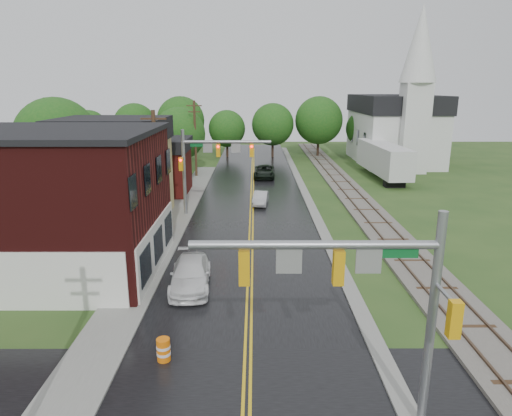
{
  "coord_description": "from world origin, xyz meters",
  "views": [
    {
      "loc": [
        0.3,
        -10.32,
        10.59
      ],
      "look_at": [
        0.35,
        16.18,
        3.5
      ],
      "focal_mm": 32.0,
      "sensor_mm": 36.0,
      "label": 1
    }
  ],
  "objects_px": {
    "sedan_silver": "(261,198)",
    "semi_trailer": "(384,158)",
    "tree_left_e": "(180,135)",
    "construction_barrel": "(164,350)",
    "brick_building": "(32,202)",
    "traffic_signal_far": "(209,157)",
    "utility_pole_b": "(156,171)",
    "traffic_signal_near": "(363,284)",
    "utility_pole_c": "(195,137)",
    "pickup_white": "(191,274)",
    "church": "(397,122)",
    "tree_left_c": "(126,143)",
    "tree_left_b": "(58,141)",
    "suv_dark": "(264,172)"
  },
  "relations": [
    {
      "from": "utility_pole_c",
      "to": "tree_left_c",
      "type": "xyz_separation_m",
      "value": [
        -7.05,
        -4.1,
        -0.21
      ]
    },
    {
      "from": "utility_pole_c",
      "to": "suv_dark",
      "type": "height_order",
      "value": "utility_pole_c"
    },
    {
      "from": "traffic_signal_far",
      "to": "semi_trailer",
      "type": "relative_size",
      "value": 0.56
    },
    {
      "from": "brick_building",
      "to": "construction_barrel",
      "type": "bearing_deg",
      "value": -45.53
    },
    {
      "from": "sedan_silver",
      "to": "semi_trailer",
      "type": "distance_m",
      "value": 19.22
    },
    {
      "from": "tree_left_b",
      "to": "utility_pole_c",
      "type": "bearing_deg",
      "value": 47.61
    },
    {
      "from": "tree_left_c",
      "to": "tree_left_e",
      "type": "distance_m",
      "value": 7.82
    },
    {
      "from": "traffic_signal_far",
      "to": "tree_left_b",
      "type": "relative_size",
      "value": 0.76
    },
    {
      "from": "tree_left_e",
      "to": "pickup_white",
      "type": "xyz_separation_m",
      "value": [
        5.65,
        -33.32,
        -4.07
      ]
    },
    {
      "from": "tree_left_c",
      "to": "suv_dark",
      "type": "relative_size",
      "value": 1.46
    },
    {
      "from": "traffic_signal_far",
      "to": "tree_left_c",
      "type": "xyz_separation_m",
      "value": [
        -10.38,
        12.9,
        -0.46
      ]
    },
    {
      "from": "tree_left_c",
      "to": "brick_building",
      "type": "bearing_deg",
      "value": -86.86
    },
    {
      "from": "construction_barrel",
      "to": "utility_pole_c",
      "type": "bearing_deg",
      "value": 95.16
    },
    {
      "from": "suv_dark",
      "to": "construction_barrel",
      "type": "height_order",
      "value": "suv_dark"
    },
    {
      "from": "sedan_silver",
      "to": "construction_barrel",
      "type": "xyz_separation_m",
      "value": [
        -4.14,
        -24.81,
        -0.12
      ]
    },
    {
      "from": "brick_building",
      "to": "suv_dark",
      "type": "relative_size",
      "value": 2.72
    },
    {
      "from": "tree_left_c",
      "to": "construction_barrel",
      "type": "height_order",
      "value": "tree_left_c"
    },
    {
      "from": "utility_pole_b",
      "to": "brick_building",
      "type": "bearing_deg",
      "value": -129.07
    },
    {
      "from": "tree_left_c",
      "to": "tree_left_e",
      "type": "xyz_separation_m",
      "value": [
        5.0,
        6.0,
        0.3
      ]
    },
    {
      "from": "church",
      "to": "utility_pole_b",
      "type": "distance_m",
      "value": 41.55
    },
    {
      "from": "tree_left_b",
      "to": "tree_left_c",
      "type": "height_order",
      "value": "tree_left_b"
    },
    {
      "from": "utility_pole_b",
      "to": "tree_left_e",
      "type": "height_order",
      "value": "utility_pole_b"
    },
    {
      "from": "tree_left_e",
      "to": "semi_trailer",
      "type": "xyz_separation_m",
      "value": [
        24.25,
        -3.03,
        -2.43
      ]
    },
    {
      "from": "utility_pole_c",
      "to": "pickup_white",
      "type": "relative_size",
      "value": 1.77
    },
    {
      "from": "sedan_silver",
      "to": "traffic_signal_far",
      "type": "bearing_deg",
      "value": -135.25
    },
    {
      "from": "tree_left_e",
      "to": "utility_pole_b",
      "type": "bearing_deg",
      "value": -85.1
    },
    {
      "from": "suv_dark",
      "to": "pickup_white",
      "type": "distance_m",
      "value": 31.03
    },
    {
      "from": "traffic_signal_far",
      "to": "traffic_signal_near",
      "type": "bearing_deg",
      "value": -74.48
    },
    {
      "from": "traffic_signal_far",
      "to": "suv_dark",
      "type": "bearing_deg",
      "value": 73.31
    },
    {
      "from": "utility_pole_b",
      "to": "construction_barrel",
      "type": "xyz_separation_m",
      "value": [
        3.46,
        -16.32,
        -4.24
      ]
    },
    {
      "from": "construction_barrel",
      "to": "tree_left_c",
      "type": "bearing_deg",
      "value": 107.07
    },
    {
      "from": "traffic_signal_near",
      "to": "traffic_signal_far",
      "type": "xyz_separation_m",
      "value": [
        -6.94,
        25.0,
        0.01
      ]
    },
    {
      "from": "semi_trailer",
      "to": "construction_barrel",
      "type": "bearing_deg",
      "value": -116.75
    },
    {
      "from": "brick_building",
      "to": "pickup_white",
      "type": "xyz_separation_m",
      "value": [
        9.28,
        -2.42,
        -3.41
      ]
    },
    {
      "from": "tree_left_b",
      "to": "sedan_silver",
      "type": "distance_m",
      "value": 19.39
    },
    {
      "from": "tree_left_e",
      "to": "construction_barrel",
      "type": "height_order",
      "value": "tree_left_e"
    },
    {
      "from": "semi_trailer",
      "to": "brick_building",
      "type": "bearing_deg",
      "value": -135.02
    },
    {
      "from": "tree_left_b",
      "to": "semi_trailer",
      "type": "relative_size",
      "value": 0.74
    },
    {
      "from": "brick_building",
      "to": "church",
      "type": "height_order",
      "value": "church"
    },
    {
      "from": "utility_pole_b",
      "to": "utility_pole_c",
      "type": "xyz_separation_m",
      "value": [
        0.0,
        22.0,
        0.0
      ]
    },
    {
      "from": "semi_trailer",
      "to": "traffic_signal_far",
      "type": "bearing_deg",
      "value": -139.95
    },
    {
      "from": "sedan_silver",
      "to": "semi_trailer",
      "type": "height_order",
      "value": "semi_trailer"
    },
    {
      "from": "tree_left_b",
      "to": "sedan_silver",
      "type": "relative_size",
      "value": 2.67
    },
    {
      "from": "suv_dark",
      "to": "traffic_signal_far",
      "type": "bearing_deg",
      "value": -104.39
    },
    {
      "from": "tree_left_e",
      "to": "sedan_silver",
      "type": "relative_size",
      "value": 2.25
    },
    {
      "from": "church",
      "to": "traffic_signal_far",
      "type": "relative_size",
      "value": 2.72
    },
    {
      "from": "sedan_silver",
      "to": "suv_dark",
      "type": "bearing_deg",
      "value": 92.67
    },
    {
      "from": "church",
      "to": "traffic_signal_far",
      "type": "height_order",
      "value": "church"
    },
    {
      "from": "traffic_signal_far",
      "to": "tree_left_b",
      "type": "height_order",
      "value": "tree_left_b"
    },
    {
      "from": "traffic_signal_far",
      "to": "utility_pole_c",
      "type": "height_order",
      "value": "utility_pole_c"
    }
  ]
}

